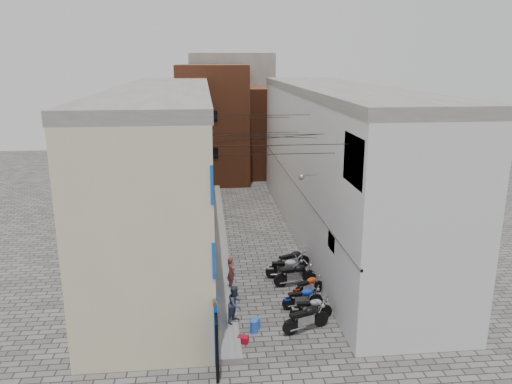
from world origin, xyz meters
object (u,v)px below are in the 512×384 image
object	(u,v)px
motorcycle_a	(306,317)
motorcycle_e	(295,273)
motorcycle_c	(303,297)
red_crate	(243,339)
motorcycle_g	(292,259)
motorcycle_f	(286,267)
motorcycle_b	(311,307)
water_jug_near	(254,326)
person_a	(231,272)
water_jug_far	(257,323)
person_b	(235,304)
motorcycle_d	(308,285)

from	to	relation	value
motorcycle_a	motorcycle_e	xyz separation A→B (m)	(0.31, 4.12, 0.01)
motorcycle_c	red_crate	xyz separation A→B (m)	(-2.79, -2.46, -0.41)
motorcycle_g	motorcycle_f	bearing A→B (deg)	-48.54
motorcycle_g	motorcycle_e	bearing A→B (deg)	-26.91
motorcycle_b	water_jug_near	distance (m)	2.63
motorcycle_g	person_a	bearing A→B (deg)	-77.95
motorcycle_e	water_jug_far	bearing A→B (deg)	-41.73
water_jug_far	person_b	bearing A→B (deg)	164.99
motorcycle_f	person_b	size ratio (longest dim) A/B	1.31
water_jug_near	red_crate	distance (m)	0.86
motorcycle_d	motorcycle_f	xyz separation A→B (m)	(-0.72, 1.97, 0.07)
motorcycle_c	motorcycle_e	size ratio (longest dim) A/B	0.87
motorcycle_c	motorcycle_d	bearing A→B (deg)	148.72
person_a	motorcycle_c	bearing A→B (deg)	-143.44
motorcycle_g	water_jug_near	size ratio (longest dim) A/B	4.12
motorcycle_f	water_jug_far	distance (m)	5.02
motorcycle_a	motorcycle_b	size ratio (longest dim) A/B	1.16
person_b	water_jug_near	distance (m)	1.16
motorcycle_d	red_crate	bearing A→B (deg)	-69.88
motorcycle_a	red_crate	distance (m)	2.67
motorcycle_a	water_jug_far	size ratio (longest dim) A/B	4.36
motorcycle_a	person_a	xyz separation A→B (m)	(-2.77, 3.72, 0.38)
motorcycle_b	red_crate	size ratio (longest dim) A/B	4.38
motorcycle_a	motorcycle_g	xyz separation A→B (m)	(0.47, 5.89, -0.01)
motorcycle_c	motorcycle_f	world-z (taller)	motorcycle_f
motorcycle_e	person_a	size ratio (longest dim) A/B	1.46
motorcycle_a	water_jug_far	distance (m)	2.00
motorcycle_b	motorcycle_g	world-z (taller)	motorcycle_g
motorcycle_c	motorcycle_d	xyz separation A→B (m)	(0.49, 1.16, -0.02)
motorcycle_b	motorcycle_e	size ratio (longest dim) A/B	0.85
motorcycle_g	water_jug_far	size ratio (longest dim) A/B	4.31
motorcycle_d	water_jug_near	world-z (taller)	motorcycle_d
motorcycle_d	water_jug_far	world-z (taller)	motorcycle_d
person_b	water_jug_near	xyz separation A→B (m)	(0.71, -0.50, -0.77)
person_a	person_b	xyz separation A→B (m)	(0.00, -3.14, 0.04)
motorcycle_b	motorcycle_d	world-z (taller)	motorcycle_b
motorcycle_e	motorcycle_g	size ratio (longest dim) A/B	1.03
person_b	motorcycle_b	bearing A→B (deg)	-47.09
motorcycle_a	person_a	bearing A→B (deg)	-163.74
motorcycle_c	water_jug_near	xyz separation A→B (m)	(-2.30, -1.76, -0.29)
person_a	red_crate	distance (m)	4.42
motorcycle_e	person_b	size ratio (longest dim) A/B	1.38
motorcycle_f	water_jug_near	world-z (taller)	motorcycle_f
motorcycle_e	motorcycle_f	distance (m)	0.90
motorcycle_e	motorcycle_d	bearing A→B (deg)	9.22
motorcycle_c	person_a	bearing A→B (deg)	-130.37
motorcycle_e	red_crate	size ratio (longest dim) A/B	5.18
motorcycle_a	motorcycle_d	distance (m)	3.09
motorcycle_f	motorcycle_b	bearing A→B (deg)	8.83
motorcycle_c	motorcycle_g	distance (m)	4.06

